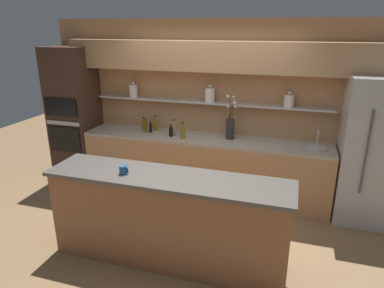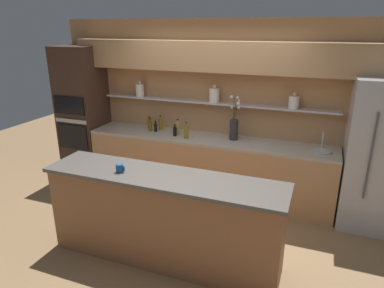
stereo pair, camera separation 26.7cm
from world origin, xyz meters
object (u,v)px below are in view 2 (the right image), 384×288
Objects in this scene: bottle_spirit_2 at (178,128)px; flower_vase at (234,127)px; bottle_sauce_1 at (156,127)px; bottle_oil_3 at (150,126)px; refrigerator at (379,156)px; bottle_sauce_5 at (149,123)px; sink_fixture at (322,149)px; bottle_oil_0 at (186,132)px; coffee_mug at (120,168)px; bottle_oil_6 at (161,124)px; oven_tower at (83,114)px; bottle_sauce_4 at (175,131)px.

flower_vase is at bearing 5.64° from bottle_spirit_2.
bottle_sauce_1 is 0.81× the size of bottle_oil_3.
refrigerator is 2.95× the size of flower_vase.
sink_fixture is at bearing -3.39° from bottle_sauce_5.
sink_fixture is 2.07m from bottle_spirit_2.
bottle_spirit_2 is at bearing 149.55° from bottle_oil_0.
bottle_oil_0 reaches higher than coffee_mug.
coffee_mug is at bearing -71.25° from bottle_sauce_5.
bottle_oil_3 is at bearing -132.66° from bottle_oil_6.
refrigerator is at bearing -1.18° from bottle_sauce_1.
coffee_mug is at bearing -113.50° from flower_vase.
bottle_oil_3 is 1.83m from coffee_mug.
sink_fixture is 1.44× the size of bottle_sauce_5.
bottle_oil_3 is (1.26, 0.02, -0.09)m from oven_tower.
bottle_sauce_5 and coffee_mug have the same top height.
bottle_sauce_5 is (-0.76, 0.28, -0.02)m from bottle_oil_0.
flower_vase is 3.42× the size of bottle_sauce_5.
flower_vase reaches higher than bottle_spirit_2.
bottle_oil_3 is (-3.21, 0.06, 0.04)m from refrigerator.
bottle_sauce_5 is (-0.58, 0.17, -0.02)m from bottle_spirit_2.
coffee_mug is (-2.00, -1.74, 0.12)m from sink_fixture.
bottle_sauce_1 is (1.34, 0.03, -0.11)m from oven_tower.
sink_fixture is 2.43m from bottle_oil_6.
bottle_oil_6 is (-0.54, 0.26, -0.00)m from bottle_oil_0.
bottle_sauce_5 is at bearing 176.45° from refrigerator.
oven_tower is at bearing -179.81° from sink_fixture.
bottle_sauce_4 is (-2.08, -0.09, 0.05)m from sink_fixture.
oven_tower is 8.03× the size of sink_fixture.
sink_fixture is 1.15× the size of bottle_oil_6.
flower_vase reaches higher than coffee_mug.
bottle_sauce_4 is 0.61m from bottle_sauce_5.
refrigerator is 0.67m from sink_fixture.
coffee_mug reaches higher than bottle_sauce_4.
oven_tower reaches higher than refrigerator.
bottle_oil_0 is 1.43× the size of bottle_sauce_1.
bottle_oil_0 is 1.29× the size of bottle_sauce_5.
bottle_spirit_2 is at bearing -16.90° from bottle_sauce_5.
bottle_sauce_1 is 0.90× the size of bottle_sauce_5.
bottle_oil_6 is at bearing 147.30° from bottle_sauce_4.
oven_tower is at bearing 136.23° from coffee_mug.
bottle_sauce_5 reaches higher than bottle_sauce_1.
oven_tower reaches higher than bottle_oil_6.
bottle_oil_6 is at bearing 154.50° from bottle_oil_0.
bottle_oil_6 is 1.92m from coffee_mug.
oven_tower is 1.74m from bottle_spirit_2.
coffee_mug is at bearing -75.32° from bottle_sauce_1.
bottle_oil_0 is 0.21m from bottle_spirit_2.
bottle_oil_0 is at bearing -176.17° from sink_fixture.
sink_fixture is at bearing 0.19° from oven_tower.
oven_tower is at bearing 179.53° from refrigerator.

